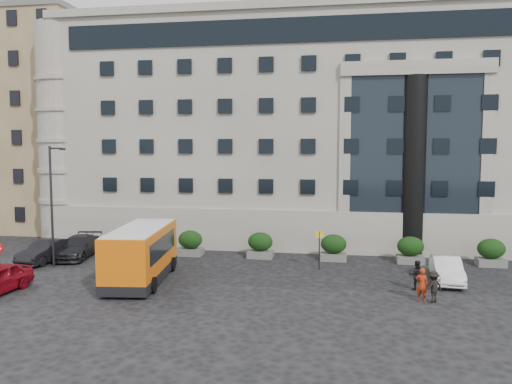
# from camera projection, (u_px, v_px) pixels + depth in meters

# --- Properties ---
(ground) EXTENTS (120.00, 120.00, 0.00)m
(ground) POSITION_uv_depth(u_px,v_px,m) (219.00, 287.00, 28.35)
(ground) COLOR black
(ground) RESTS_ON ground
(civic_building) EXTENTS (44.00, 24.00, 18.00)m
(civic_building) POSITION_uv_depth(u_px,v_px,m) (332.00, 136.00, 48.23)
(civic_building) COLOR gray
(civic_building) RESTS_ON ground
(entrance_column) EXTENTS (1.80, 1.80, 13.00)m
(entrance_column) POSITION_uv_depth(u_px,v_px,m) (413.00, 167.00, 35.99)
(entrance_column) COLOR black
(entrance_column) RESTS_ON ground
(apartment_near) EXTENTS (14.00, 14.00, 20.00)m
(apartment_near) POSITION_uv_depth(u_px,v_px,m) (35.00, 127.00, 50.96)
(apartment_near) COLOR olive
(apartment_near) RESTS_ON ground
(apartment_far) EXTENTS (13.00, 13.00, 22.00)m
(apartment_far) POSITION_uv_depth(u_px,v_px,m) (92.00, 125.00, 69.05)
(apartment_far) COLOR #86704E
(apartment_far) RESTS_ON ground
(hedge_a) EXTENTS (1.80, 1.26, 1.84)m
(hedge_a) POSITION_uv_depth(u_px,v_px,m) (190.00, 243.00, 36.58)
(hedge_a) COLOR #545552
(hedge_a) RESTS_ON ground
(hedge_b) EXTENTS (1.80, 1.26, 1.84)m
(hedge_b) POSITION_uv_depth(u_px,v_px,m) (260.00, 245.00, 35.74)
(hedge_b) COLOR #545552
(hedge_b) RESTS_ON ground
(hedge_c) EXTENTS (1.80, 1.26, 1.84)m
(hedge_c) POSITION_uv_depth(u_px,v_px,m) (334.00, 247.00, 34.91)
(hedge_c) COLOR #545552
(hedge_c) RESTS_ON ground
(hedge_d) EXTENTS (1.80, 1.26, 1.84)m
(hedge_d) POSITION_uv_depth(u_px,v_px,m) (410.00, 250.00, 34.08)
(hedge_d) COLOR #545552
(hedge_d) RESTS_ON ground
(hedge_e) EXTENTS (1.80, 1.26, 1.84)m
(hedge_e) POSITION_uv_depth(u_px,v_px,m) (491.00, 252.00, 33.25)
(hedge_e) COLOR #545552
(hedge_e) RESTS_ON ground
(street_lamp) EXTENTS (1.16, 0.18, 8.00)m
(street_lamp) POSITION_uv_depth(u_px,v_px,m) (52.00, 201.00, 32.82)
(street_lamp) COLOR #262628
(street_lamp) RESTS_ON ground
(bus_stop_sign) EXTENTS (0.50, 0.08, 2.52)m
(bus_stop_sign) POSITION_uv_depth(u_px,v_px,m) (319.00, 243.00, 32.23)
(bus_stop_sign) COLOR #262628
(bus_stop_sign) RESTS_ON ground
(minibus) EXTENTS (3.54, 7.94, 3.21)m
(minibus) POSITION_uv_depth(u_px,v_px,m) (141.00, 252.00, 29.41)
(minibus) COLOR #DB5E0A
(minibus) RESTS_ON ground
(red_truck) EXTENTS (3.74, 6.05, 3.03)m
(red_truck) POSITION_uv_depth(u_px,v_px,m) (77.00, 220.00, 44.11)
(red_truck) COLOR #9B1E0B
(red_truck) RESTS_ON ground
(parked_car_b) EXTENTS (2.12, 4.80, 1.53)m
(parked_car_b) POSITION_uv_depth(u_px,v_px,m) (47.00, 251.00, 34.46)
(parked_car_b) COLOR black
(parked_car_b) RESTS_ON ground
(parked_car_c) EXTENTS (2.79, 5.50, 1.53)m
(parked_car_c) POSITION_uv_depth(u_px,v_px,m) (78.00, 247.00, 35.91)
(parked_car_c) COLOR black
(parked_car_c) RESTS_ON ground
(parked_car_d) EXTENTS (2.98, 5.20, 1.37)m
(parked_car_d) POSITION_uv_depth(u_px,v_px,m) (124.00, 232.00, 42.85)
(parked_car_d) COLOR black
(parked_car_d) RESTS_ON ground
(white_taxi) EXTENTS (1.82, 4.52, 1.46)m
(white_taxi) POSITION_uv_depth(u_px,v_px,m) (447.00, 270.00, 29.31)
(white_taxi) COLOR silver
(white_taxi) RESTS_ON ground
(pedestrian_a) EXTENTS (0.75, 0.64, 1.74)m
(pedestrian_a) POSITION_uv_depth(u_px,v_px,m) (422.00, 285.00, 25.58)
(pedestrian_a) COLOR #A02C10
(pedestrian_a) RESTS_ON ground
(pedestrian_b) EXTENTS (0.84, 0.68, 1.65)m
(pedestrian_b) POSITION_uv_depth(u_px,v_px,m) (416.00, 275.00, 27.71)
(pedestrian_b) COLOR black
(pedestrian_b) RESTS_ON ground
(pedestrian_c) EXTENTS (1.21, 1.06, 1.63)m
(pedestrian_c) POSITION_uv_depth(u_px,v_px,m) (433.00, 287.00, 25.42)
(pedestrian_c) COLOR black
(pedestrian_c) RESTS_ON ground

